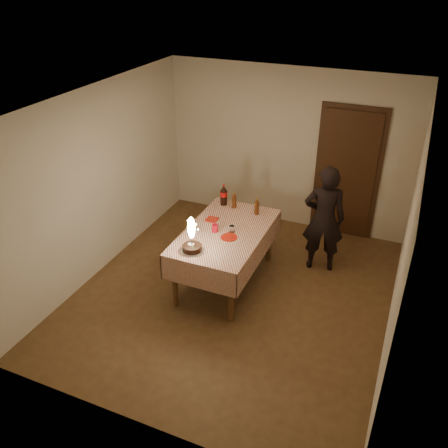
{
  "coord_description": "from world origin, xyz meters",
  "views": [
    {
      "loc": [
        1.9,
        -4.77,
        4.0
      ],
      "look_at": [
        -0.21,
        0.18,
        0.95
      ],
      "focal_mm": 38.0,
      "sensor_mm": 36.0,
      "label": 1
    }
  ],
  "objects_px": {
    "red_plate": "(229,237)",
    "photographer": "(324,219)",
    "dining_table": "(225,238)",
    "amber_bottle_right": "(257,207)",
    "clear_cup": "(232,229)",
    "amber_bottle_left": "(234,200)",
    "red_cup": "(215,228)",
    "birthday_cake": "(192,241)",
    "cola_bottle": "(224,195)"
  },
  "relations": [
    {
      "from": "amber_bottle_right",
      "to": "red_cup",
      "type": "bearing_deg",
      "value": -117.14
    },
    {
      "from": "birthday_cake",
      "to": "photographer",
      "type": "bearing_deg",
      "value": 48.35
    },
    {
      "from": "cola_bottle",
      "to": "birthday_cake",
      "type": "bearing_deg",
      "value": -84.21
    },
    {
      "from": "red_plate",
      "to": "red_cup",
      "type": "distance_m",
      "value": 0.25
    },
    {
      "from": "red_plate",
      "to": "amber_bottle_right",
      "type": "distance_m",
      "value": 0.76
    },
    {
      "from": "red_cup",
      "to": "amber_bottle_right",
      "type": "bearing_deg",
      "value": 62.86
    },
    {
      "from": "clear_cup",
      "to": "amber_bottle_left",
      "type": "distance_m",
      "value": 0.69
    },
    {
      "from": "red_plate",
      "to": "cola_bottle",
      "type": "bearing_deg",
      "value": 117.31
    },
    {
      "from": "red_cup",
      "to": "amber_bottle_right",
      "type": "xyz_separation_m",
      "value": [
        0.34,
        0.67,
        0.07
      ]
    },
    {
      "from": "red_plate",
      "to": "photographer",
      "type": "xyz_separation_m",
      "value": [
        1.02,
        1.01,
        -0.03
      ]
    },
    {
      "from": "cola_bottle",
      "to": "photographer",
      "type": "height_order",
      "value": "photographer"
    },
    {
      "from": "amber_bottle_right",
      "to": "clear_cup",
      "type": "bearing_deg",
      "value": -102.83
    },
    {
      "from": "amber_bottle_right",
      "to": "photographer",
      "type": "height_order",
      "value": "photographer"
    },
    {
      "from": "dining_table",
      "to": "amber_bottle_left",
      "type": "height_order",
      "value": "amber_bottle_left"
    },
    {
      "from": "dining_table",
      "to": "photographer",
      "type": "relative_size",
      "value": 1.08
    },
    {
      "from": "red_cup",
      "to": "cola_bottle",
      "type": "height_order",
      "value": "cola_bottle"
    },
    {
      "from": "red_plate",
      "to": "red_cup",
      "type": "bearing_deg",
      "value": 163.05
    },
    {
      "from": "red_cup",
      "to": "amber_bottle_right",
      "type": "height_order",
      "value": "amber_bottle_right"
    },
    {
      "from": "clear_cup",
      "to": "amber_bottle_right",
      "type": "relative_size",
      "value": 0.35
    },
    {
      "from": "clear_cup",
      "to": "photographer",
      "type": "xyz_separation_m",
      "value": [
        1.04,
        0.86,
        -0.07
      ]
    },
    {
      "from": "clear_cup",
      "to": "amber_bottle_right",
      "type": "xyz_separation_m",
      "value": [
        0.13,
        0.59,
        0.07
      ]
    },
    {
      "from": "photographer",
      "to": "amber_bottle_right",
      "type": "bearing_deg",
      "value": -163.35
    },
    {
      "from": "dining_table",
      "to": "amber_bottle_right",
      "type": "bearing_deg",
      "value": 69.68
    },
    {
      "from": "photographer",
      "to": "red_plate",
      "type": "bearing_deg",
      "value": -135.16
    },
    {
      "from": "red_plate",
      "to": "amber_bottle_left",
      "type": "relative_size",
      "value": 0.86
    },
    {
      "from": "amber_bottle_right",
      "to": "dining_table",
      "type": "bearing_deg",
      "value": -110.32
    },
    {
      "from": "amber_bottle_left",
      "to": "photographer",
      "type": "bearing_deg",
      "value": 9.45
    },
    {
      "from": "clear_cup",
      "to": "birthday_cake",
      "type": "bearing_deg",
      "value": -114.21
    },
    {
      "from": "birthday_cake",
      "to": "amber_bottle_left",
      "type": "height_order",
      "value": "birthday_cake"
    },
    {
      "from": "birthday_cake",
      "to": "red_cup",
      "type": "xyz_separation_m",
      "value": [
        0.07,
        0.54,
        -0.09
      ]
    },
    {
      "from": "cola_bottle",
      "to": "red_cup",
      "type": "bearing_deg",
      "value": -75.28
    },
    {
      "from": "cola_bottle",
      "to": "amber_bottle_left",
      "type": "xyz_separation_m",
      "value": [
        0.18,
        -0.04,
        -0.03
      ]
    },
    {
      "from": "red_cup",
      "to": "photographer",
      "type": "xyz_separation_m",
      "value": [
        1.25,
        0.94,
        -0.07
      ]
    },
    {
      "from": "amber_bottle_right",
      "to": "photographer",
      "type": "relative_size",
      "value": 0.16
    },
    {
      "from": "photographer",
      "to": "cola_bottle",
      "type": "bearing_deg",
      "value": -173.15
    },
    {
      "from": "dining_table",
      "to": "photographer",
      "type": "bearing_deg",
      "value": 37.71
    },
    {
      "from": "clear_cup",
      "to": "amber_bottle_right",
      "type": "bearing_deg",
      "value": 77.17
    },
    {
      "from": "amber_bottle_right",
      "to": "red_plate",
      "type": "bearing_deg",
      "value": -98.68
    },
    {
      "from": "red_plate",
      "to": "birthday_cake",
      "type": "bearing_deg",
      "value": -122.58
    },
    {
      "from": "red_plate",
      "to": "clear_cup",
      "type": "xyz_separation_m",
      "value": [
        -0.02,
        0.15,
        0.04
      ]
    },
    {
      "from": "red_plate",
      "to": "dining_table",
      "type": "bearing_deg",
      "value": 127.94
    },
    {
      "from": "red_plate",
      "to": "red_cup",
      "type": "xyz_separation_m",
      "value": [
        -0.23,
        0.07,
        0.05
      ]
    },
    {
      "from": "birthday_cake",
      "to": "cola_bottle",
      "type": "bearing_deg",
      "value": 95.79
    },
    {
      "from": "red_cup",
      "to": "photographer",
      "type": "distance_m",
      "value": 1.56
    },
    {
      "from": "birthday_cake",
      "to": "red_cup",
      "type": "height_order",
      "value": "birthday_cake"
    },
    {
      "from": "red_plate",
      "to": "clear_cup",
      "type": "height_order",
      "value": "clear_cup"
    },
    {
      "from": "dining_table",
      "to": "red_plate",
      "type": "relative_size",
      "value": 7.82
    },
    {
      "from": "clear_cup",
      "to": "cola_bottle",
      "type": "relative_size",
      "value": 0.28
    },
    {
      "from": "dining_table",
      "to": "cola_bottle",
      "type": "bearing_deg",
      "value": 114.86
    },
    {
      "from": "red_cup",
      "to": "birthday_cake",
      "type": "bearing_deg",
      "value": -97.3
    }
  ]
}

